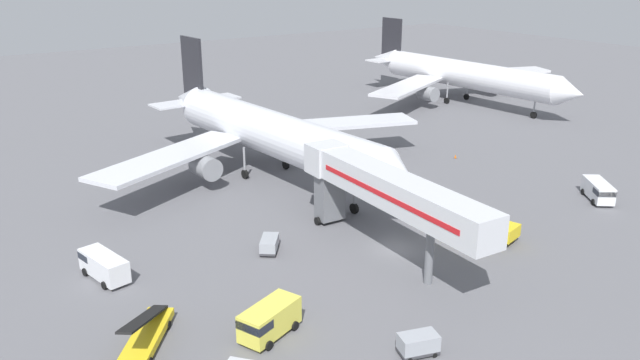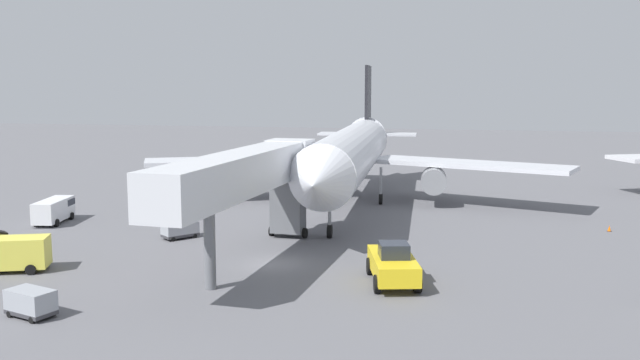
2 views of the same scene
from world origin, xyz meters
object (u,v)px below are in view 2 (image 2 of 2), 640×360
object	(u,v)px
service_van_far_right	(54,209)
baggage_cart_outer_left	(180,229)
pushback_tug	(393,264)
service_van_near_right	(8,252)
safety_cone_alpha	(609,228)
airplane_at_gate	(352,153)
baggage_cart_mid_center	(31,302)
jet_bridge	(250,176)

from	to	relation	value
service_van_far_right	baggage_cart_outer_left	xyz separation A→B (m)	(13.68, -3.41, -0.47)
pushback_tug	service_van_near_right	distance (m)	25.27
safety_cone_alpha	airplane_at_gate	bearing A→B (deg)	161.33
baggage_cart_mid_center	safety_cone_alpha	size ratio (longest dim) A/B	5.60
pushback_tug	baggage_cart_mid_center	size ratio (longest dim) A/B	2.29
service_van_near_right	service_van_far_right	bearing A→B (deg)	114.25
pushback_tug	service_van_near_right	bearing A→B (deg)	-173.26
jet_bridge	service_van_far_right	world-z (taller)	jet_bridge
service_van_far_right	jet_bridge	bearing A→B (deg)	-22.89
service_van_far_right	baggage_cart_mid_center	size ratio (longest dim) A/B	1.90
baggage_cart_mid_center	jet_bridge	bearing A→B (deg)	59.92
service_van_far_right	baggage_cart_outer_left	size ratio (longest dim) A/B	1.81
pushback_tug	safety_cone_alpha	distance (m)	25.03
pushback_tug	airplane_at_gate	bearing A→B (deg)	105.40
pushback_tug	safety_cone_alpha	size ratio (longest dim) A/B	12.82
service_van_near_right	baggage_cart_outer_left	distance (m)	13.56
baggage_cart_outer_left	safety_cone_alpha	size ratio (longest dim) A/B	5.88
safety_cone_alpha	pushback_tug	bearing A→B (deg)	-130.07
service_van_far_right	safety_cone_alpha	distance (m)	48.50
service_van_near_right	baggage_cart_outer_left	world-z (taller)	service_van_near_right
service_van_near_right	baggage_cart_mid_center	bearing A→B (deg)	-46.77
jet_bridge	service_van_near_right	bearing A→B (deg)	-158.12
service_van_near_right	baggage_cart_mid_center	world-z (taller)	service_van_near_right
airplane_at_gate	jet_bridge	bearing A→B (deg)	-96.66
jet_bridge	safety_cone_alpha	xyz separation A→B (m)	(26.38, 16.15, -5.81)
airplane_at_gate	jet_bridge	distance (m)	24.29
airplane_at_gate	safety_cone_alpha	xyz separation A→B (m)	(23.57, -7.96, -5.11)
airplane_at_gate	jet_bridge	world-z (taller)	airplane_at_gate
baggage_cart_mid_center	baggage_cart_outer_left	size ratio (longest dim) A/B	0.95
baggage_cart_outer_left	jet_bridge	bearing A→B (deg)	-35.80
airplane_at_gate	baggage_cart_outer_left	xyz separation A→B (m)	(-10.73, -18.41, -4.63)
baggage_cart_outer_left	airplane_at_gate	bearing A→B (deg)	59.76
pushback_tug	service_van_far_right	world-z (taller)	pushback_tug
service_van_near_right	baggage_cart_mid_center	xyz separation A→B (m)	(7.03, -7.48, -0.47)
service_van_near_right	jet_bridge	bearing A→B (deg)	21.88
safety_cone_alpha	service_van_near_right	bearing A→B (deg)	-151.78
baggage_cart_mid_center	service_van_near_right	bearing A→B (deg)	133.23
airplane_at_gate	service_van_far_right	size ratio (longest dim) A/B	8.61
pushback_tug	service_van_far_right	xyz separation A→B (m)	(-31.88, 12.10, -0.01)
service_van_near_right	safety_cone_alpha	bearing A→B (deg)	28.22
airplane_at_gate	baggage_cart_mid_center	distance (m)	39.28
pushback_tug	baggage_cart_outer_left	world-z (taller)	pushback_tug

